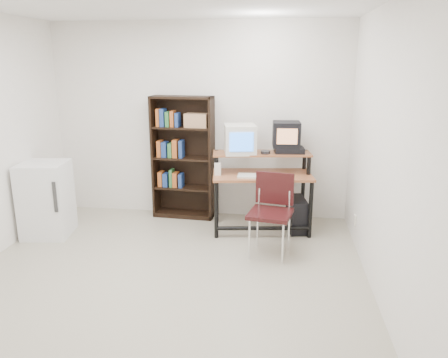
# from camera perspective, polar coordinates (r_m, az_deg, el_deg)

# --- Properties ---
(floor) EXTENTS (4.00, 4.00, 0.01)m
(floor) POSITION_cam_1_polar(r_m,az_deg,el_deg) (4.47, -7.83, -12.96)
(floor) COLOR #B2AA94
(floor) RESTS_ON ground
(back_wall) EXTENTS (4.00, 0.01, 2.60)m
(back_wall) POSITION_cam_1_polar(r_m,az_deg,el_deg) (5.94, -3.25, 7.52)
(back_wall) COLOR white
(back_wall) RESTS_ON floor
(front_wall) EXTENTS (4.00, 0.01, 2.60)m
(front_wall) POSITION_cam_1_polar(r_m,az_deg,el_deg) (2.24, -22.53, -6.72)
(front_wall) COLOR white
(front_wall) RESTS_ON floor
(right_wall) EXTENTS (0.01, 4.00, 2.60)m
(right_wall) POSITION_cam_1_polar(r_m,az_deg,el_deg) (3.97, 20.49, 2.74)
(right_wall) COLOR white
(right_wall) RESTS_ON floor
(computer_desk) EXTENTS (1.29, 0.77, 0.98)m
(computer_desk) POSITION_cam_1_polar(r_m,az_deg,el_deg) (5.46, 4.98, 0.26)
(computer_desk) COLOR #9C5933
(computer_desk) RESTS_ON floor
(crt_monitor) EXTENTS (0.44, 0.45, 0.36)m
(crt_monitor) POSITION_cam_1_polar(r_m,az_deg,el_deg) (5.44, 2.10, 5.21)
(crt_monitor) COLOR beige
(crt_monitor) RESTS_ON computer_desk
(vcr) EXTENTS (0.39, 0.30, 0.08)m
(vcr) POSITION_cam_1_polar(r_m,az_deg,el_deg) (5.52, 8.49, 3.73)
(vcr) COLOR black
(vcr) RESTS_ON computer_desk
(crt_tv) EXTENTS (0.35, 0.35, 0.31)m
(crt_tv) POSITION_cam_1_polar(r_m,az_deg,el_deg) (5.51, 8.13, 5.80)
(crt_tv) COLOR black
(crt_tv) RESTS_ON vcr
(cd_spindle) EXTENTS (0.13, 0.13, 0.05)m
(cd_spindle) POSITION_cam_1_polar(r_m,az_deg,el_deg) (5.41, 5.43, 3.44)
(cd_spindle) COLOR #26262B
(cd_spindle) RESTS_ON computer_desk
(keyboard) EXTENTS (0.47, 0.21, 0.03)m
(keyboard) POSITION_cam_1_polar(r_m,az_deg,el_deg) (5.29, 4.35, 0.32)
(keyboard) COLOR beige
(keyboard) RESTS_ON computer_desk
(mousepad) EXTENTS (0.24, 0.20, 0.01)m
(mousepad) POSITION_cam_1_polar(r_m,az_deg,el_deg) (5.37, 8.36, 0.26)
(mousepad) COLOR black
(mousepad) RESTS_ON computer_desk
(mouse) EXTENTS (0.11, 0.07, 0.03)m
(mouse) POSITION_cam_1_polar(r_m,az_deg,el_deg) (5.36, 8.39, 0.45)
(mouse) COLOR white
(mouse) RESTS_ON mousepad
(desk_speaker) EXTENTS (0.09, 0.08, 0.17)m
(desk_speaker) POSITION_cam_1_polar(r_m,az_deg,el_deg) (5.35, -0.82, 1.27)
(desk_speaker) COLOR beige
(desk_speaker) RESTS_ON computer_desk
(pc_tower) EXTENTS (0.27, 0.48, 0.42)m
(pc_tower) POSITION_cam_1_polar(r_m,az_deg,el_deg) (5.62, 9.44, -4.57)
(pc_tower) COLOR black
(pc_tower) RESTS_ON floor
(school_chair) EXTENTS (0.52, 0.52, 0.90)m
(school_chair) POSITION_cam_1_polar(r_m,az_deg,el_deg) (4.83, 6.27, -3.43)
(school_chair) COLOR black
(school_chair) RESTS_ON floor
(bookshelf) EXTENTS (0.84, 0.33, 1.65)m
(bookshelf) POSITION_cam_1_polar(r_m,az_deg,el_deg) (5.92, -5.33, 3.04)
(bookshelf) COLOR black
(bookshelf) RESTS_ON floor
(mini_fridge) EXTENTS (0.61, 0.61, 0.91)m
(mini_fridge) POSITION_cam_1_polar(r_m,az_deg,el_deg) (5.76, -22.20, -2.46)
(mini_fridge) COLOR white
(mini_fridge) RESTS_ON floor
(wall_outlet) EXTENTS (0.02, 0.08, 0.12)m
(wall_outlet) POSITION_cam_1_polar(r_m,az_deg,el_deg) (5.33, 16.72, -5.12)
(wall_outlet) COLOR beige
(wall_outlet) RESTS_ON right_wall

